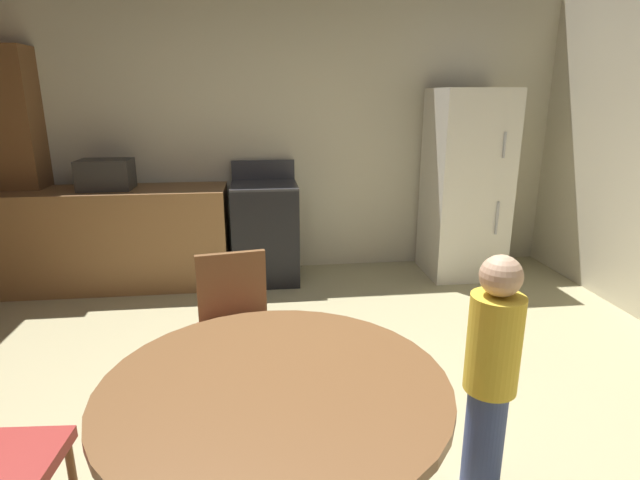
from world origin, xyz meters
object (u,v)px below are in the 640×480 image
microwave (106,174)px  person_child (491,372)px  oven_range (265,232)px  dining_table (276,423)px  refrigerator (465,185)px  chair_north (236,324)px

microwave → person_child: (2.26, -2.79, -0.45)m
oven_range → dining_table: oven_range is taller
dining_table → person_child: size_ratio=1.09×
refrigerator → microwave: refrigerator is taller
person_child → dining_table: bearing=0.0°
oven_range → person_child: bearing=-72.3°
microwave → chair_north: bearing=-59.9°
refrigerator → chair_north: 2.91m
oven_range → person_child: (0.89, -2.80, 0.11)m
dining_table → refrigerator: bearing=57.5°
microwave → dining_table: 3.37m
oven_range → refrigerator: (1.90, -0.05, 0.41)m
microwave → person_child: microwave is taller
refrigerator → chair_north: bearing=-136.6°
chair_north → person_child: (1.09, -0.76, 0.08)m
microwave → dining_table: size_ratio=0.37×
oven_range → dining_table: (-0.01, -3.06, 0.13)m
chair_north → person_child: size_ratio=0.80×
refrigerator → chair_north: (-2.09, -1.98, -0.38)m
refrigerator → person_child: bearing=-110.2°
refrigerator → dining_table: bearing=-122.5°
microwave → dining_table: microwave is taller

